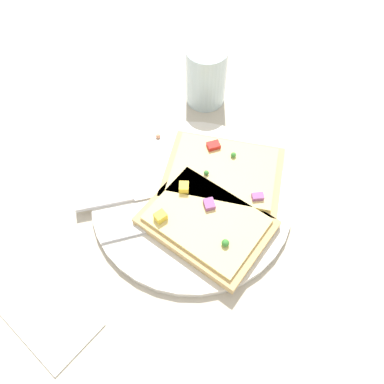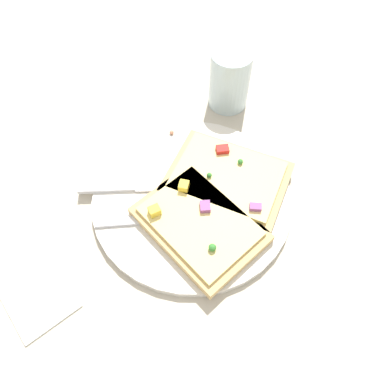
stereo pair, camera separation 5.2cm
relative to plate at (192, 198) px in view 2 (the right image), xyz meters
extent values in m
plane|color=#BCB29E|center=(0.00, 0.00, -0.01)|extent=(4.00, 4.00, 0.00)
cylinder|color=silver|center=(0.00, 0.00, 0.00)|extent=(0.28, 0.28, 0.01)
cube|color=silver|center=(0.01, 0.08, 0.01)|extent=(0.08, 0.11, 0.01)
cube|color=silver|center=(-0.04, 0.00, 0.01)|extent=(0.05, 0.06, 0.01)
cube|color=silver|center=(-0.07, -0.02, 0.01)|extent=(0.02, 0.02, 0.00)
cube|color=silver|center=(-0.06, -0.03, 0.01)|extent=(0.02, 0.02, 0.00)
cube|color=silver|center=(-0.06, -0.03, 0.01)|extent=(0.02, 0.02, 0.00)
cube|color=silver|center=(-0.05, -0.03, 0.01)|extent=(0.02, 0.02, 0.00)
cube|color=silver|center=(0.09, 0.09, 0.01)|extent=(0.06, 0.08, 0.01)
cube|color=silver|center=(0.02, 0.00, 0.01)|extent=(0.09, 0.12, 0.00)
cube|color=tan|center=(-0.01, -0.05, 0.01)|extent=(0.20, 0.18, 0.01)
cube|color=#E5CC7A|center=(-0.01, -0.05, 0.02)|extent=(0.18, 0.16, 0.01)
sphere|color=#388433|center=(-0.01, -0.08, 0.03)|extent=(0.01, 0.01, 0.01)
sphere|color=#388433|center=(0.00, -0.03, 0.03)|extent=(0.01, 0.01, 0.01)
cube|color=#934C8E|center=(-0.08, -0.05, 0.03)|extent=(0.02, 0.02, 0.01)
cube|color=red|center=(0.02, -0.08, 0.03)|extent=(0.02, 0.02, 0.01)
cube|color=tan|center=(-0.04, 0.02, 0.01)|extent=(0.17, 0.13, 0.01)
cube|color=#E5CC7A|center=(-0.04, 0.02, 0.02)|extent=(0.15, 0.11, 0.01)
sphere|color=#388433|center=(-0.09, 0.04, 0.03)|extent=(0.01, 0.01, 0.01)
cube|color=#934C8E|center=(-0.04, 0.01, 0.03)|extent=(0.02, 0.02, 0.01)
cube|color=yellow|center=(0.01, 0.01, 0.03)|extent=(0.02, 0.02, 0.01)
cube|color=yellow|center=(0.00, 0.06, 0.03)|extent=(0.01, 0.02, 0.01)
sphere|color=tan|center=(-0.08, -0.05, 0.01)|extent=(0.01, 0.01, 0.01)
sphere|color=tan|center=(0.11, -0.05, 0.01)|extent=(0.01, 0.01, 0.01)
cylinder|color=silver|center=(0.12, -0.17, 0.04)|extent=(0.07, 0.07, 0.10)
cube|color=white|center=(0.03, 0.24, 0.00)|extent=(0.12, 0.07, 0.01)
camera|label=1|loc=(-0.18, 0.21, 0.46)|focal=35.00mm
camera|label=2|loc=(-0.22, 0.17, 0.46)|focal=35.00mm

